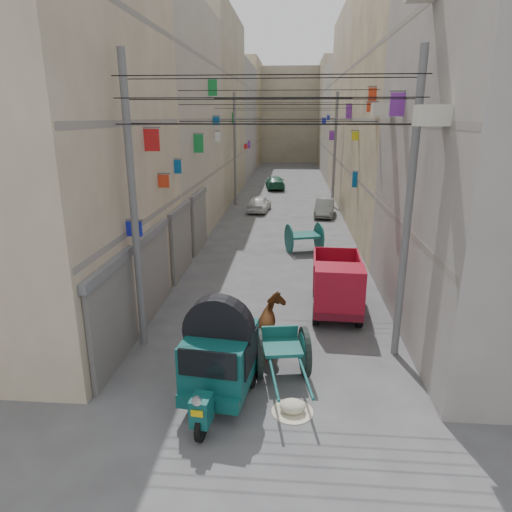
# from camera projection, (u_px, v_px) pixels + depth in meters

# --- Properties ---
(building_row_left) EXTENTS (8.00, 62.00, 14.00)m
(building_row_left) POSITION_uv_depth(u_px,v_px,m) (192.00, 115.00, 38.62)
(building_row_left) COLOR #C3B193
(building_row_left) RESTS_ON ground
(building_row_right) EXTENTS (8.00, 62.00, 14.00)m
(building_row_right) POSITION_uv_depth(u_px,v_px,m) (384.00, 115.00, 37.41)
(building_row_right) COLOR gray
(building_row_right) RESTS_ON ground
(end_cap_building) EXTENTS (22.00, 10.00, 13.00)m
(end_cap_building) POSITION_uv_depth(u_px,v_px,m) (290.00, 116.00, 68.38)
(end_cap_building) COLOR tan
(end_cap_building) RESTS_ON ground
(shutters_left) EXTENTS (0.18, 14.40, 2.88)m
(shutters_left) POSITION_uv_depth(u_px,v_px,m) (170.00, 252.00, 17.13)
(shutters_left) COLOR #4F5055
(shutters_left) RESTS_ON ground
(signboards) EXTENTS (8.22, 40.52, 5.67)m
(signboards) POSITION_uv_depth(u_px,v_px,m) (282.00, 168.00, 27.02)
(signboards) COLOR white
(signboards) RESTS_ON ground
(ac_units) EXTENTS (0.70, 6.55, 3.35)m
(ac_units) POSITION_uv_depth(u_px,v_px,m) (408.00, 75.00, 12.24)
(ac_units) COLOR beige
(ac_units) RESTS_ON ground
(utility_poles) EXTENTS (7.40, 22.20, 8.00)m
(utility_poles) POSITION_uv_depth(u_px,v_px,m) (280.00, 167.00, 22.41)
(utility_poles) COLOR slate
(utility_poles) RESTS_ON ground
(overhead_cables) EXTENTS (7.40, 22.52, 1.12)m
(overhead_cables) POSITION_uv_depth(u_px,v_px,m) (279.00, 107.00, 19.13)
(overhead_cables) COLOR black
(overhead_cables) RESTS_ON ground
(auto_rickshaw) EXTENTS (1.83, 2.87, 1.97)m
(auto_rickshaw) POSITION_uv_depth(u_px,v_px,m) (219.00, 355.00, 10.41)
(auto_rickshaw) COLOR black
(auto_rickshaw) RESTS_ON ground
(tonga_cart) EXTENTS (1.51, 2.95, 1.27)m
(tonga_cart) POSITION_uv_depth(u_px,v_px,m) (282.00, 352.00, 11.56)
(tonga_cart) COLOR black
(tonga_cart) RESTS_ON ground
(mini_truck) EXTENTS (1.72, 3.57, 1.97)m
(mini_truck) POSITION_uv_depth(u_px,v_px,m) (337.00, 289.00, 14.98)
(mini_truck) COLOR black
(mini_truck) RESTS_ON ground
(second_cart) EXTENTS (1.95, 1.82, 1.42)m
(second_cart) POSITION_uv_depth(u_px,v_px,m) (304.00, 237.00, 22.24)
(second_cart) COLOR #13534F
(second_cart) RESTS_ON ground
(feed_sack) EXTENTS (0.59, 0.47, 0.29)m
(feed_sack) POSITION_uv_depth(u_px,v_px,m) (292.00, 406.00, 10.24)
(feed_sack) COLOR beige
(feed_sack) RESTS_ON ground
(horse) EXTENTS (0.93, 1.85, 1.52)m
(horse) POSITION_uv_depth(u_px,v_px,m) (273.00, 326.00, 12.74)
(horse) COLOR brown
(horse) RESTS_ON ground
(distant_car_white) EXTENTS (1.70, 3.42, 1.12)m
(distant_car_white) POSITION_uv_depth(u_px,v_px,m) (259.00, 203.00, 31.80)
(distant_car_white) COLOR white
(distant_car_white) RESTS_ON ground
(distant_car_grey) EXTENTS (1.56, 3.50, 1.11)m
(distant_car_grey) POSITION_uv_depth(u_px,v_px,m) (324.00, 208.00, 30.38)
(distant_car_grey) COLOR slate
(distant_car_grey) RESTS_ON ground
(distant_car_green) EXTENTS (2.04, 4.10, 1.14)m
(distant_car_green) POSITION_uv_depth(u_px,v_px,m) (275.00, 183.00, 41.77)
(distant_car_green) COLOR #216245
(distant_car_green) RESTS_ON ground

